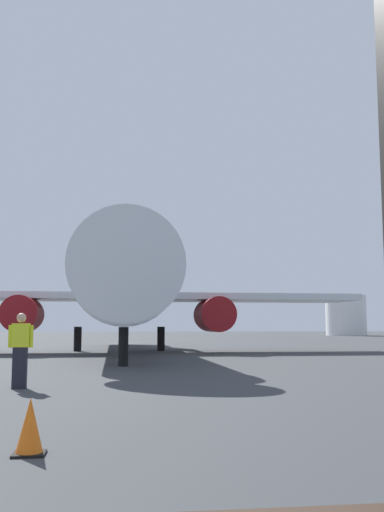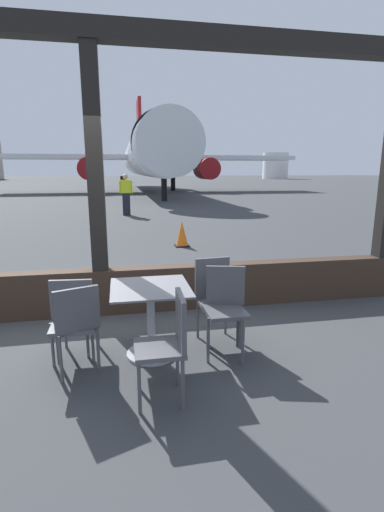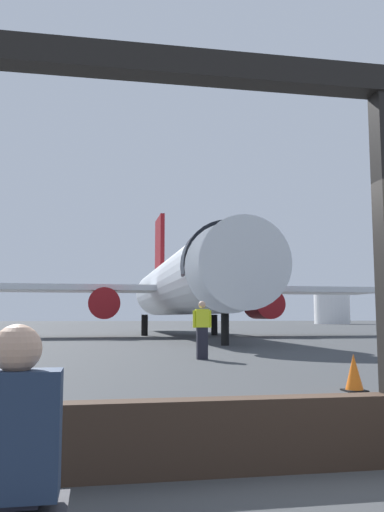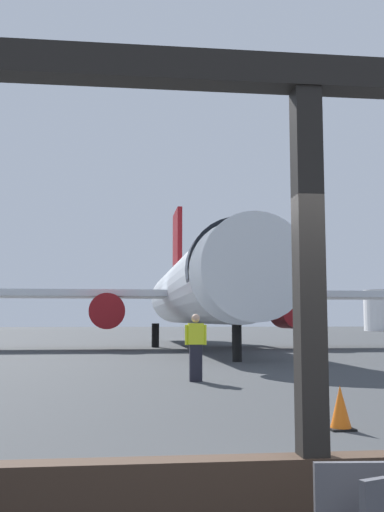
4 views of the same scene
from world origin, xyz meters
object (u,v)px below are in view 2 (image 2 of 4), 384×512
(cafe_chair_side_extra, at_px, (75,310))
(airplane, at_px, (149,154))
(cafe_chair_aisle_right, at_px, (169,338))
(traffic_cone, at_px, (182,235))
(cafe_chair_window_left, at_px, (75,321))
(cafe_chair_window_right, at_px, (225,302))
(ground_crew_worker, at_px, (126,194))
(dining_table, at_px, (151,316))
(fuel_storage_tank, at_px, (275,166))
(cafe_chair_aisle_left, at_px, (215,293))

(cafe_chair_side_extra, distance_m, airplane, 31.77)
(cafe_chair_aisle_right, xyz_separation_m, traffic_cone, (1.17, 6.40, -0.24))
(cafe_chair_window_left, relative_size, cafe_chair_window_right, 0.95)
(cafe_chair_side_extra, bearing_deg, cafe_chair_window_left, -83.50)
(cafe_chair_side_extra, xyz_separation_m, traffic_cone, (2.00, 5.53, -0.22))
(airplane, bearing_deg, cafe_chair_side_extra, -95.95)
(airplane, height_order, ground_crew_worker, airplane)
(cafe_chair_window_left, height_order, cafe_chair_window_right, cafe_chair_window_right)
(cafe_chair_side_extra, relative_size, ground_crew_worker, 0.49)
(dining_table, xyz_separation_m, cafe_chair_aisle_right, (0.08, -0.79, 0.11))
(cafe_chair_aisle_right, bearing_deg, ground_crew_worker, 90.23)
(ground_crew_worker, distance_m, traffic_cone, 7.30)
(traffic_cone, bearing_deg, cafe_chair_window_left, -108.62)
(cafe_chair_window_right, bearing_deg, cafe_chair_side_extra, 174.07)
(dining_table, relative_size, ground_crew_worker, 0.45)
(cafe_chair_side_extra, xyz_separation_m, fuel_storage_tank, (38.38, 84.66, 2.56))
(ground_crew_worker, height_order, fuel_storage_tank, fuel_storage_tank)
(airplane, xyz_separation_m, traffic_cone, (-1.28, -25.95, -3.06))
(cafe_chair_aisle_left, xyz_separation_m, cafe_chair_aisle_right, (-0.65, -1.03, -0.00))
(cafe_chair_window_right, xyz_separation_m, cafe_chair_aisle_left, (-0.03, 0.32, -0.01))
(dining_table, xyz_separation_m, cafe_chair_side_extra, (-0.75, 0.08, 0.09))
(cafe_chair_window_left, bearing_deg, dining_table, 17.91)
(cafe_chair_window_right, bearing_deg, cafe_chair_aisle_left, 95.20)
(cafe_chair_aisle_left, relative_size, airplane, 0.03)
(fuel_storage_tank, bearing_deg, cafe_chair_window_right, -113.50)
(traffic_cone, bearing_deg, cafe_chair_aisle_right, -100.37)
(cafe_chair_aisle_right, bearing_deg, cafe_chair_side_extra, 133.60)
(cafe_chair_aisle_left, height_order, cafe_chair_side_extra, cafe_chair_aisle_left)
(cafe_chair_aisle_left, bearing_deg, dining_table, -161.71)
(fuel_storage_tank, bearing_deg, dining_table, -113.95)
(ground_crew_worker, bearing_deg, cafe_chair_aisle_left, -86.79)
(cafe_chair_aisle_right, bearing_deg, cafe_chair_window_left, 144.70)
(dining_table, bearing_deg, cafe_chair_window_right, -5.85)
(cafe_chair_window_right, xyz_separation_m, traffic_cone, (0.49, 5.68, -0.25))
(cafe_chair_window_left, bearing_deg, cafe_chair_side_extra, 96.50)
(cafe_chair_window_left, xyz_separation_m, cafe_chair_side_extra, (-0.04, 0.31, 0.00))
(airplane, relative_size, fuel_storage_tank, 4.97)
(cafe_chair_side_extra, xyz_separation_m, ground_crew_worker, (0.77, 12.70, 0.38))
(airplane, height_order, traffic_cone, airplane)
(cafe_chair_aisle_right, bearing_deg, traffic_cone, 79.63)
(fuel_storage_tank, bearing_deg, cafe_chair_aisle_right, -113.70)
(cafe_chair_window_left, relative_size, ground_crew_worker, 0.50)
(ground_crew_worker, relative_size, fuel_storage_tank, 0.28)
(cafe_chair_aisle_right, height_order, airplane, airplane)
(cafe_chair_window_left, xyz_separation_m, airplane, (3.24, 31.78, 2.84))
(dining_table, relative_size, cafe_chair_aisle_right, 0.86)
(cafe_chair_window_right, bearing_deg, cafe_chair_aisle_right, -133.44)
(cafe_chair_window_left, bearing_deg, fuel_storage_tank, 65.71)
(cafe_chair_window_right, relative_size, cafe_chair_aisle_left, 0.98)
(traffic_cone, bearing_deg, airplane, 87.18)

